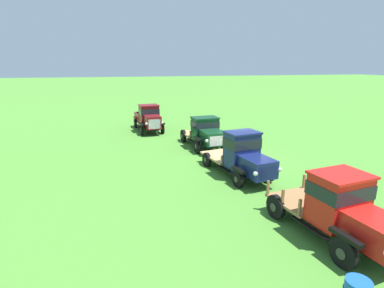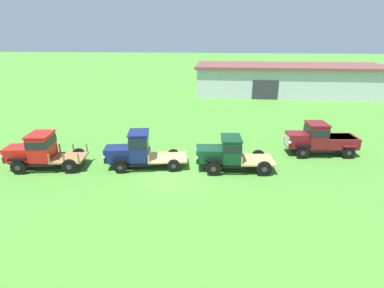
{
  "view_description": "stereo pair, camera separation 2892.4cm",
  "coord_description": "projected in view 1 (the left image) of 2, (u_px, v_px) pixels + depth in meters",
  "views": [
    {
      "loc": [
        -15.39,
        7.05,
        5.47
      ],
      "look_at": [
        0.71,
        2.91,
        1.0
      ],
      "focal_mm": 28.0,
      "sensor_mm": 36.0,
      "label": 1
    },
    {
      "loc": [
        2.49,
        -15.56,
        7.86
      ],
      "look_at": [
        0.71,
        2.91,
        1.0
      ],
      "focal_mm": 28.0,
      "sensor_mm": 36.0,
      "label": 2
    }
  ],
  "objects": [
    {
      "name": "vintage_truck_second_in_line",
      "position": [
        243.0,
        155.0,
        14.58
      ],
      "size": [
        5.25,
        2.54,
        2.3
      ],
      "color": "black",
      "rests_on": "ground"
    },
    {
      "name": "vintage_truck_foreground_near",
      "position": [
        343.0,
        209.0,
        9.17
      ],
      "size": [
        4.9,
        2.51,
        2.24
      ],
      "color": "black",
      "rests_on": "ground"
    },
    {
      "name": "vintage_truck_far_side",
      "position": [
        148.0,
        118.0,
        24.86
      ],
      "size": [
        4.88,
        2.24,
        2.24
      ],
      "color": "black",
      "rests_on": "ground"
    },
    {
      "name": "ground_plane",
      "position": [
        243.0,
        160.0,
        17.51
      ],
      "size": [
        240.0,
        240.0,
        0.0
      ],
      "primitive_type": "plane",
      "color": "#47842D"
    },
    {
      "name": "vintage_truck_midrow_center",
      "position": [
        206.0,
        132.0,
        19.72
      ],
      "size": [
        4.89,
        2.34,
        2.08
      ],
      "color": "black",
      "rests_on": "ground"
    }
  ]
}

